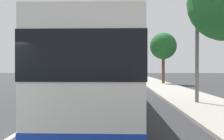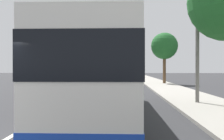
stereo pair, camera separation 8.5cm
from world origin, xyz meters
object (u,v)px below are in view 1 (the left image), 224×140
(coach_bus, at_px, (102,71))
(car_behind_bus, at_px, (113,79))
(car_ahead_same_lane, at_px, (75,79))
(car_oncoming, at_px, (121,76))
(utility_pole, at_px, (197,33))
(car_far_distant, at_px, (96,74))
(roadside_tree_far_block, at_px, (163,46))

(coach_bus, xyz_separation_m, car_behind_bus, (18.67, 0.23, -1.16))
(car_behind_bus, distance_m, car_ahead_same_lane, 4.84)
(car_oncoming, distance_m, utility_pole, 29.24)
(car_far_distant, bearing_deg, utility_pole, 9.22)
(car_behind_bus, distance_m, car_oncoming, 13.04)
(car_far_distant, relative_size, utility_pole, 0.54)
(car_behind_bus, relative_size, utility_pole, 0.55)
(car_behind_bus, bearing_deg, car_ahead_same_lane, 75.90)
(car_behind_bus, distance_m, roadside_tree_far_block, 7.84)
(car_oncoming, relative_size, utility_pole, 0.60)
(coach_bus, distance_m, car_behind_bus, 18.71)
(car_ahead_same_lane, height_order, car_far_distant, car_ahead_same_lane)
(coach_bus, bearing_deg, car_behind_bus, 0.17)
(coach_bus, relative_size, car_ahead_same_lane, 2.64)
(car_ahead_same_lane, bearing_deg, car_behind_bus, 80.22)
(car_ahead_same_lane, bearing_deg, coach_bus, 17.57)
(roadside_tree_far_block, bearing_deg, utility_pole, 176.48)
(car_oncoming, distance_m, car_ahead_same_lane, 13.17)
(coach_bus, bearing_deg, car_ahead_same_lane, 13.48)
(coach_bus, height_order, roadside_tree_far_block, roadside_tree_far_block)
(car_ahead_same_lane, relative_size, utility_pole, 0.59)
(coach_bus, relative_size, utility_pole, 1.55)
(car_behind_bus, relative_size, car_oncoming, 0.92)
(car_ahead_same_lane, bearing_deg, utility_pole, 33.97)
(car_behind_bus, height_order, roadside_tree_far_block, roadside_tree_far_block)
(utility_pole, bearing_deg, roadside_tree_far_block, -3.52)
(car_behind_bus, bearing_deg, coach_bus, 179.94)
(car_far_distant, height_order, roadside_tree_far_block, roadside_tree_far_block)
(roadside_tree_far_block, bearing_deg, car_behind_bus, 109.75)
(car_ahead_same_lane, xyz_separation_m, utility_pole, (-16.87, -9.90, 3.23))
(coach_bus, xyz_separation_m, roadside_tree_far_block, (20.93, -6.07, 2.92))
(car_far_distant, bearing_deg, coach_bus, 2.81)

